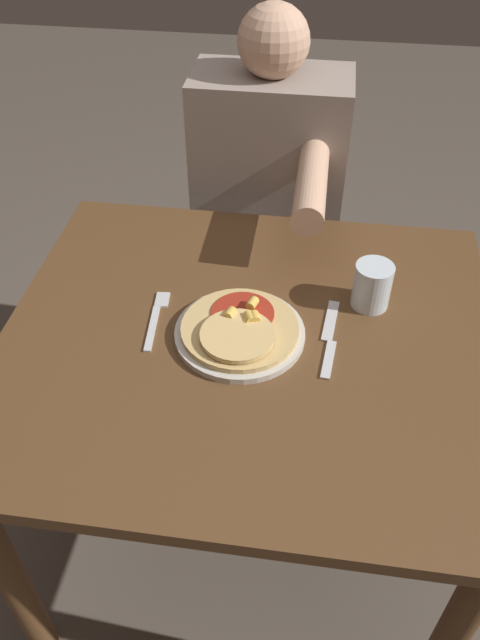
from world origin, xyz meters
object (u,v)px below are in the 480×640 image
object	(u,v)px
drinking_glass	(372,286)
person_diner	(269,196)
knife	(330,339)
plate	(240,332)
pizza	(240,328)
dining_table	(248,379)
fork	(156,316)

from	to	relation	value
drinking_glass	person_diner	size ratio (longest dim) A/B	0.08
drinking_glass	person_diner	bearing A→B (deg)	118.35
knife	plate	bearing A→B (deg)	-176.85
knife	person_diner	world-z (taller)	person_diner
plate	drinking_glass	world-z (taller)	drinking_glass
pizza	knife	distance (m)	0.18
drinking_glass	plate	bearing A→B (deg)	-152.71
plate	person_diner	size ratio (longest dim) A/B	0.22
dining_table	person_diner	size ratio (longest dim) A/B	0.82
fork	knife	world-z (taller)	same
person_diner	pizza	bearing A→B (deg)	-89.39
fork	knife	size ratio (longest dim) A/B	0.80
dining_table	pizza	world-z (taller)	pizza
dining_table	pizza	xyz separation A→B (m)	(-0.02, -0.00, 0.15)
drinking_glass	dining_table	bearing A→B (deg)	-150.47
dining_table	drinking_glass	world-z (taller)	drinking_glass
dining_table	knife	world-z (taller)	knife
fork	knife	xyz separation A→B (m)	(0.35, -0.02, 0.00)
fork	drinking_glass	bearing A→B (deg)	13.55
pizza	drinking_glass	size ratio (longest dim) A/B	2.37
pizza	person_diner	size ratio (longest dim) A/B	0.19
person_diner	knife	bearing A→B (deg)	-73.17
knife	person_diner	distance (m)	0.63
pizza	drinking_glass	xyz separation A→B (m)	(0.25, 0.14, 0.02)
pizza	drinking_glass	world-z (taller)	drinking_glass
knife	dining_table	bearing A→B (deg)	-175.41
pizza	knife	bearing A→B (deg)	4.90
dining_table	person_diner	world-z (taller)	person_diner
drinking_glass	person_diner	world-z (taller)	person_diner
fork	drinking_glass	xyz separation A→B (m)	(0.43, 0.10, 0.05)
knife	drinking_glass	xyz separation A→B (m)	(0.08, 0.12, 0.05)
knife	fork	bearing A→B (deg)	177.14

